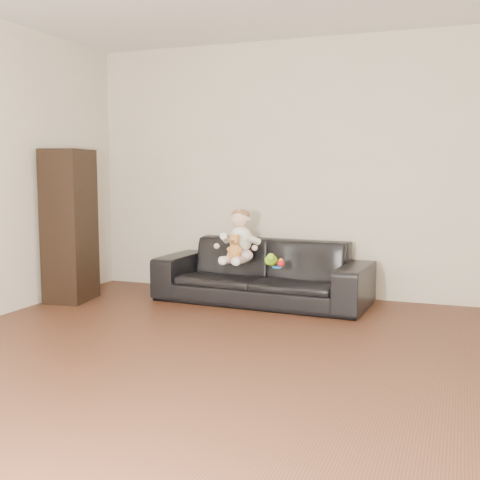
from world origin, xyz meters
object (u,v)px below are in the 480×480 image
at_px(cabinet, 70,226).
at_px(baby, 239,239).
at_px(teddy_bear, 235,247).
at_px(sofa, 262,272).
at_px(toy_blue_disc, 277,267).
at_px(toy_rattle, 281,263).
at_px(toy_green, 271,260).

xyz_separation_m(cabinet, baby, (1.62, 0.45, -0.12)).
bearing_deg(teddy_bear, sofa, 63.79).
distance_m(sofa, toy_blue_disc, 0.38).
distance_m(cabinet, toy_rattle, 2.12).
xyz_separation_m(toy_rattle, toy_blue_disc, (-0.02, -0.05, -0.03)).
xyz_separation_m(teddy_bear, toy_blue_disc, (0.42, -0.01, -0.17)).
bearing_deg(baby, teddy_bear, -76.19).
distance_m(baby, toy_blue_disc, 0.51).
relative_size(teddy_bear, toy_green, 1.54).
bearing_deg(toy_green, baby, 168.29).
xyz_separation_m(teddy_bear, toy_green, (0.33, 0.09, -0.12)).
relative_size(sofa, baby, 3.98).
relative_size(toy_green, toy_blue_disc, 1.71).
relative_size(sofa, teddy_bear, 9.01).
xyz_separation_m(baby, toy_green, (0.34, -0.07, -0.18)).
xyz_separation_m(toy_green, toy_rattle, (0.11, -0.04, -0.02)).
distance_m(baby, toy_green, 0.39).
xyz_separation_m(sofa, baby, (-0.19, -0.11, 0.32)).
height_order(sofa, toy_blue_disc, sofa).
bearing_deg(cabinet, toy_green, 2.42).
height_order(sofa, cabinet, cabinet).
height_order(toy_green, toy_rattle, toy_green).
distance_m(toy_green, toy_rattle, 0.11).
distance_m(sofa, teddy_bear, 0.43).
relative_size(teddy_bear, toy_rattle, 3.29).
bearing_deg(toy_green, cabinet, -169.05).
height_order(cabinet, baby, cabinet).
xyz_separation_m(toy_green, toy_blue_disc, (0.08, -0.09, -0.05)).
bearing_deg(toy_rattle, cabinet, -170.62).
bearing_deg(cabinet, toy_blue_disc, -0.54).
distance_m(cabinet, toy_blue_disc, 2.09).
xyz_separation_m(sofa, toy_blue_disc, (0.23, -0.28, 0.10)).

